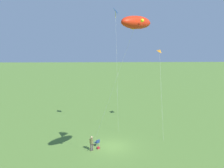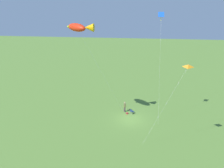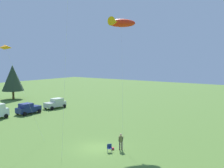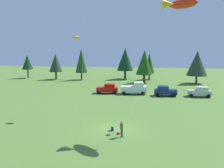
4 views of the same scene
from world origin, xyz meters
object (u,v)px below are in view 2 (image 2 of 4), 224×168
object	(u,v)px
backpack_on_grass	(127,113)
folding_chair	(132,111)
person_kite_flyer	(125,106)
kite_large_fish	(80,27)
kite_diamond_blue	(161,22)
kite_delta_orange	(188,66)

from	to	relation	value
backpack_on_grass	folding_chair	bearing A→B (deg)	-170.40
person_kite_flyer	kite_large_fish	distance (m)	14.87
person_kite_flyer	kite_diamond_blue	size ratio (longest dim) A/B	0.11
kite_large_fish	kite_diamond_blue	bearing A→B (deg)	-173.09
backpack_on_grass	kite_large_fish	bearing A→B (deg)	28.25
backpack_on_grass	kite_large_fish	size ratio (longest dim) A/B	0.02
folding_chair	backpack_on_grass	bearing A→B (deg)	148.96
person_kite_flyer	kite_diamond_blue	xyz separation A→B (m)	(-4.56, 2.85, 13.72)
kite_diamond_blue	kite_delta_orange	bearing A→B (deg)	113.73
kite_delta_orange	kite_diamond_blue	size ratio (longest dim) A/B	0.69
person_kite_flyer	kite_delta_orange	bearing A→B (deg)	-84.65
backpack_on_grass	kite_diamond_blue	bearing A→B (deg)	152.58
folding_chair	kite_large_fish	bearing A→B (deg)	165.88
person_kite_flyer	kite_large_fish	world-z (taller)	kite_large_fish
kite_large_fish	kite_diamond_blue	size ratio (longest dim) A/B	0.92
person_kite_flyer	folding_chair	size ratio (longest dim) A/B	2.12
kite_diamond_blue	person_kite_flyer	bearing A→B (deg)	-32.05
person_kite_flyer	kite_large_fish	bearing A→B (deg)	-178.59
person_kite_flyer	kite_delta_orange	xyz separation A→B (m)	(-7.20, 8.86, 9.62)
folding_chair	kite_diamond_blue	xyz separation A→B (m)	(-3.37, 2.25, 14.26)
folding_chair	kite_large_fish	size ratio (longest dim) A/B	0.06
person_kite_flyer	kite_delta_orange	distance (m)	14.93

